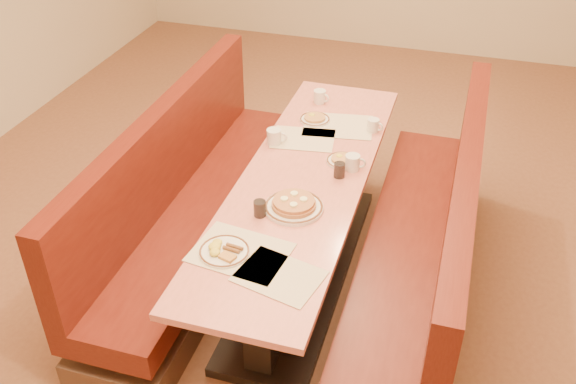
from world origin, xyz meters
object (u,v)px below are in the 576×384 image
(soda_tumbler_mid, at_px, (339,170))
(coffee_mug_a, at_px, (353,162))
(pancake_plate, at_px, (294,205))
(eggs_plate, at_px, (224,251))
(booth_left, at_px, (192,209))
(coffee_mug_b, at_px, (275,136))
(coffee_mug_d, at_px, (320,96))
(diner_table, at_px, (303,228))
(booth_right, at_px, (424,252))
(soda_tumbler_near, at_px, (260,209))
(coffee_mug_c, at_px, (374,125))

(soda_tumbler_mid, bearing_deg, coffee_mug_a, 59.49)
(pancake_plate, distance_m, eggs_plate, 0.50)
(booth_left, relative_size, pancake_plate, 7.86)
(pancake_plate, xyz_separation_m, coffee_mug_b, (-0.31, 0.63, 0.03))
(coffee_mug_b, bearing_deg, eggs_plate, -93.16)
(eggs_plate, xyz_separation_m, coffee_mug_d, (0.04, 1.72, 0.03))
(coffee_mug_b, xyz_separation_m, coffee_mug_d, (0.13, 0.63, -0.00))
(coffee_mug_a, bearing_deg, diner_table, -154.68)
(pancake_plate, relative_size, eggs_plate, 1.27)
(booth_right, relative_size, coffee_mug_a, 20.26)
(coffee_mug_a, relative_size, coffee_mug_d, 1.05)
(diner_table, height_order, soda_tumbler_near, soda_tumbler_near)
(coffee_mug_a, xyz_separation_m, soda_tumbler_near, (-0.37, -0.59, -0.00))
(diner_table, bearing_deg, coffee_mug_a, 32.19)
(coffee_mug_a, relative_size, soda_tumbler_near, 1.37)
(diner_table, height_order, pancake_plate, pancake_plate)
(coffee_mug_c, bearing_deg, coffee_mug_a, -78.75)
(pancake_plate, distance_m, coffee_mug_c, 1.00)
(coffee_mug_d, xyz_separation_m, soda_tumbler_near, (0.03, -1.37, -0.00))
(coffee_mug_c, distance_m, coffee_mug_d, 0.52)
(coffee_mug_a, relative_size, coffee_mug_b, 0.96)
(coffee_mug_a, bearing_deg, coffee_mug_d, 110.19)
(eggs_plate, relative_size, soda_tumbler_near, 2.78)
(booth_right, xyz_separation_m, coffee_mug_c, (-0.45, 0.65, 0.43))
(eggs_plate, distance_m, coffee_mug_a, 1.03)
(coffee_mug_c, height_order, soda_tumbler_mid, soda_tumbler_mid)
(booth_right, relative_size, coffee_mug_c, 23.08)
(soda_tumbler_mid, bearing_deg, soda_tumbler_near, -122.97)
(soda_tumbler_mid, bearing_deg, coffee_mug_c, 81.46)
(coffee_mug_a, height_order, coffee_mug_b, coffee_mug_b)
(diner_table, xyz_separation_m, coffee_mug_b, (-0.28, 0.31, 0.43))
(coffee_mug_c, bearing_deg, soda_tumbler_mid, -83.79)
(coffee_mug_d, relative_size, soda_tumbler_mid, 1.32)
(eggs_plate, bearing_deg, booth_left, 125.10)
(booth_right, height_order, soda_tumbler_mid, booth_right)
(eggs_plate, xyz_separation_m, coffee_mug_c, (0.47, 1.42, 0.03))
(eggs_plate, xyz_separation_m, soda_tumbler_near, (0.07, 0.34, 0.03))
(coffee_mug_b, distance_m, soda_tumbler_mid, 0.53)
(eggs_plate, relative_size, coffee_mug_c, 2.31)
(booth_right, bearing_deg, booth_left, 180.00)
(booth_left, xyz_separation_m, soda_tumbler_mid, (0.93, 0.06, 0.43))
(booth_left, height_order, booth_right, same)
(pancake_plate, relative_size, coffee_mug_a, 2.58)
(eggs_plate, bearing_deg, pancake_plate, 63.47)
(coffee_mug_a, height_order, soda_tumbler_mid, coffee_mug_a)
(booth_right, bearing_deg, soda_tumbler_near, -153.44)
(coffee_mug_a, xyz_separation_m, coffee_mug_d, (-0.40, 0.78, -0.00))
(coffee_mug_c, bearing_deg, soda_tumbler_near, -95.82)
(booth_right, distance_m, coffee_mug_c, 0.90)
(diner_table, distance_m, booth_left, 0.73)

